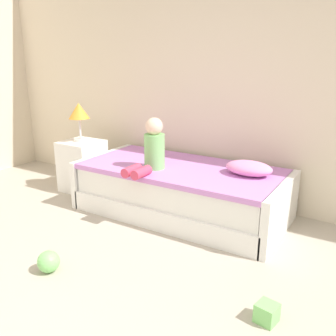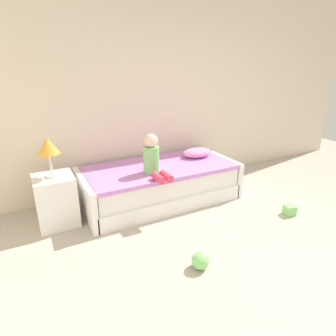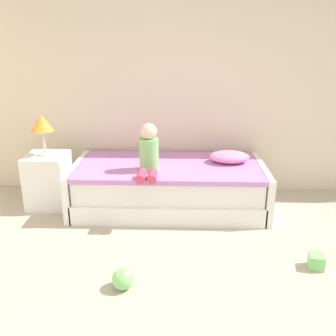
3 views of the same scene
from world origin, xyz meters
name	(u,v)px [view 3 (image 3 of 3)]	position (x,y,z in m)	size (l,w,h in m)	color
wall_rear	(225,71)	(0.00, 2.60, 1.45)	(7.20, 0.10, 2.90)	beige
bed	(169,186)	(-0.63, 2.00, 0.25)	(2.11, 1.00, 0.50)	white
nightstand	(49,180)	(-1.98, 1.99, 0.30)	(0.44, 0.44, 0.60)	white
table_lamp	(42,125)	(-1.98, 1.99, 0.94)	(0.24, 0.24, 0.45)	silver
child_figure	(149,153)	(-0.83, 1.77, 0.70)	(0.20, 0.51, 0.50)	#7FC672
pillow	(229,157)	(0.04, 2.10, 0.56)	(0.44, 0.30, 0.13)	#EA8CC6
toy_ball	(123,279)	(-0.93, 0.53, 0.08)	(0.17, 0.17, 0.17)	#7FD872
toy_block	(316,261)	(0.63, 0.85, 0.06)	(0.12, 0.12, 0.12)	#7FD872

